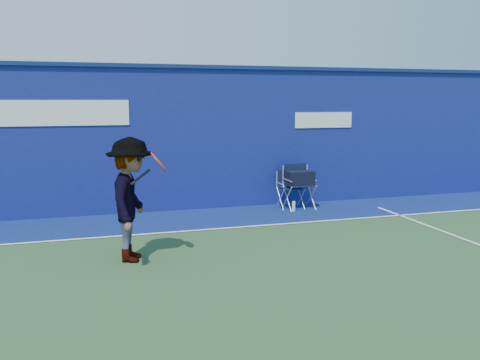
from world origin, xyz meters
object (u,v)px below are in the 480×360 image
object	(u,v)px
directors_chair_left	(299,190)
water_bottle	(294,206)
directors_chair_right	(290,196)
tennis_player	(131,199)

from	to	relation	value
directors_chair_left	water_bottle	bearing A→B (deg)	-132.39
directors_chair_left	directors_chair_right	size ratio (longest dim) A/B	1.17
water_bottle	tennis_player	size ratio (longest dim) A/B	0.12
directors_chair_right	water_bottle	bearing A→B (deg)	-100.21
directors_chair_left	water_bottle	world-z (taller)	directors_chair_left
directors_chair_left	tennis_player	xyz separation A→B (m)	(-3.79, -2.64, 0.50)
tennis_player	directors_chair_right	bearing A→B (deg)	36.96
water_bottle	tennis_player	distance (m)	4.37
directors_chair_left	water_bottle	xyz separation A→B (m)	(-0.23, -0.25, -0.30)
directors_chair_left	tennis_player	world-z (taller)	tennis_player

